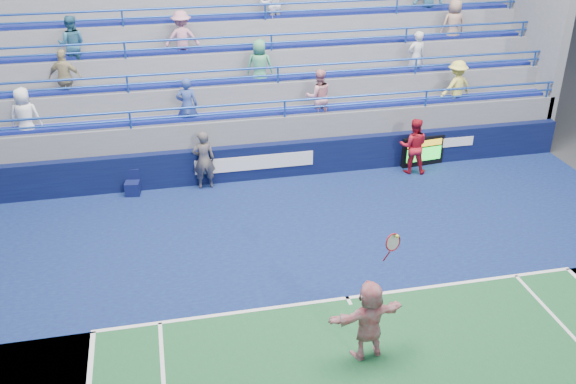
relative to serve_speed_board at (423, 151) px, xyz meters
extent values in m
plane|color=#333538|center=(-4.40, -6.33, -0.49)|extent=(120.00, 120.00, 0.00)
cube|color=#101754|center=(-4.40, -4.13, -0.48)|extent=(18.00, 8.40, 0.02)
cube|color=white|center=(-4.40, -6.33, -0.47)|extent=(11.00, 0.10, 0.01)
cube|color=white|center=(-4.40, -6.43, -0.47)|extent=(0.08, 0.30, 0.01)
cube|color=#090E35|center=(-4.40, 0.17, 0.06)|extent=(18.00, 0.30, 1.10)
cube|color=white|center=(-5.40, 0.01, 0.11)|extent=(3.60, 0.02, 0.45)
cube|color=white|center=(0.80, 0.01, 0.21)|extent=(1.80, 0.02, 0.30)
cube|color=slate|center=(-4.40, 3.12, 0.06)|extent=(18.00, 5.60, 1.10)
cube|color=slate|center=(-4.40, 3.12, 0.43)|extent=(18.00, 5.60, 1.85)
cube|color=#152395|center=(-4.40, 0.77, 1.41)|extent=(17.40, 0.45, 0.10)
cylinder|color=#1D44A0|center=(-4.40, 0.37, 1.86)|extent=(18.00, 0.07, 0.07)
cube|color=slate|center=(-4.40, 3.62, 0.81)|extent=(18.00, 4.60, 2.60)
cube|color=#152395|center=(-4.40, 1.77, 2.16)|extent=(17.40, 0.45, 0.10)
cylinder|color=#1D44A0|center=(-4.40, 1.37, 2.61)|extent=(18.00, 0.07, 0.07)
cube|color=slate|center=(-4.40, 4.12, 1.18)|extent=(18.00, 3.60, 3.35)
cube|color=#152395|center=(-4.40, 2.77, 2.91)|extent=(17.40, 0.45, 0.10)
cylinder|color=#1D44A0|center=(-4.40, 2.37, 3.36)|extent=(18.00, 0.07, 0.07)
cube|color=slate|center=(-4.40, 4.62, 1.56)|extent=(18.00, 2.60, 4.10)
cube|color=#152395|center=(-4.40, 3.77, 3.66)|extent=(17.40, 0.45, 0.10)
cylinder|color=#1D44A0|center=(-4.40, 3.37, 4.11)|extent=(18.00, 0.07, 0.07)
cube|color=slate|center=(-4.40, 5.12, 1.93)|extent=(18.00, 1.60, 4.85)
imported|color=white|center=(-11.76, 0.77, 1.79)|extent=(0.88, 0.62, 1.70)
imported|color=#304692|center=(-7.24, 0.77, 1.79)|extent=(0.66, 0.46, 1.70)
imported|color=teal|center=(-10.44, 2.77, 3.29)|extent=(0.89, 0.73, 1.70)
imported|color=pink|center=(-3.25, 0.77, 1.79)|extent=(0.85, 0.67, 1.70)
imported|color=tan|center=(-10.65, 1.77, 2.54)|extent=(1.07, 0.67, 1.70)
imported|color=tan|center=(1.93, 2.77, 3.29)|extent=(0.83, 0.54, 1.70)
imported|color=#F9EB60|center=(1.28, 0.77, 1.79)|extent=(1.23, 0.90, 1.70)
imported|color=white|center=(-4.11, 3.77, 4.04)|extent=(0.91, 0.75, 1.70)
imported|color=#CE859E|center=(-7.14, 2.77, 3.29)|extent=(1.11, 0.66, 1.70)
imported|color=#489E71|center=(-4.89, 1.77, 2.54)|extent=(0.94, 0.73, 1.70)
imported|color=silver|center=(0.26, 1.77, 2.54)|extent=(0.68, 0.51, 1.70)
cube|color=black|center=(0.00, 0.01, 0.00)|extent=(1.42, 0.31, 0.98)
cube|color=gold|center=(0.00, -0.08, 0.29)|extent=(1.20, 0.02, 0.20)
cube|color=#19E533|center=(0.00, -0.08, -0.08)|extent=(1.20, 0.02, 0.44)
cube|color=#0D1442|center=(-9.03, -0.15, -0.29)|extent=(0.46, 0.46, 0.41)
cube|color=#0D1442|center=(-9.03, 0.03, 0.08)|extent=(0.41, 0.10, 0.32)
imported|color=white|center=(-4.56, -8.15, 0.35)|extent=(1.62, 0.73, 1.69)
torus|color=maroon|center=(-4.21, -8.15, 2.04)|extent=(0.35, 0.20, 0.34)
cylinder|color=maroon|center=(-4.31, -8.15, 1.76)|extent=(0.08, 0.19, 0.31)
sphere|color=#D4E334|center=(-4.16, -8.20, 2.18)|extent=(0.07, 0.07, 0.07)
imported|color=#151839|center=(-6.93, -0.13, 0.41)|extent=(0.67, 0.46, 1.80)
imported|color=#B61425|center=(-0.52, -0.42, 0.39)|extent=(1.03, 0.90, 1.77)
camera|label=1|loc=(-8.14, -17.37, 8.06)|focal=40.00mm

